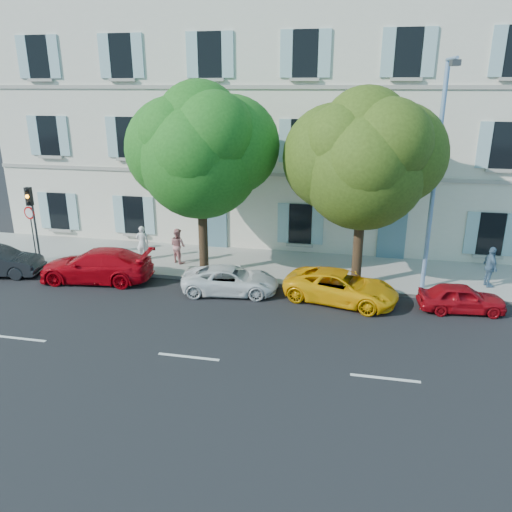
% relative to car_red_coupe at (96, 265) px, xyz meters
% --- Properties ---
extents(ground, '(90.00, 90.00, 0.00)m').
position_rel_car_red_coupe_xyz_m(ground, '(6.00, -1.38, -0.70)').
color(ground, black).
extents(sidewalk, '(36.00, 4.50, 0.15)m').
position_rel_car_red_coupe_xyz_m(sidewalk, '(6.00, 3.07, -0.63)').
color(sidewalk, '#A09E96').
rests_on(sidewalk, ground).
extents(kerb, '(36.00, 0.16, 0.16)m').
position_rel_car_red_coupe_xyz_m(kerb, '(6.00, 0.90, -0.62)').
color(kerb, '#9E998E').
rests_on(kerb, ground).
extents(building, '(28.00, 7.00, 12.00)m').
position_rel_car_red_coupe_xyz_m(building, '(6.00, 8.82, 5.30)').
color(building, silver).
rests_on(building, ground).
extents(car_red_coupe, '(5.02, 2.44, 1.41)m').
position_rel_car_red_coupe_xyz_m(car_red_coupe, '(0.00, 0.00, 0.00)').
color(car_red_coupe, '#B1050F').
rests_on(car_red_coupe, ground).
extents(car_white_coupe, '(4.11, 2.28, 1.09)m').
position_rel_car_red_coupe_xyz_m(car_white_coupe, '(6.02, -0.12, -0.16)').
color(car_white_coupe, white).
rests_on(car_white_coupe, ground).
extents(car_yellow_supercar, '(4.75, 2.98, 1.22)m').
position_rel_car_red_coupe_xyz_m(car_yellow_supercar, '(10.48, -0.10, -0.09)').
color(car_yellow_supercar, '#FFB20A').
rests_on(car_yellow_supercar, ground).
extents(car_red_hatchback, '(3.26, 1.58, 1.07)m').
position_rel_car_red_coupe_xyz_m(car_red_hatchback, '(14.94, -0.11, -0.17)').
color(car_red_hatchback, '#9C0912').
rests_on(car_red_hatchback, ground).
extents(tree_left, '(5.12, 5.12, 7.94)m').
position_rel_car_red_coupe_xyz_m(tree_left, '(4.41, 1.45, 4.55)').
color(tree_left, '#3A2819').
rests_on(tree_left, sidewalk).
extents(tree_right, '(4.98, 4.98, 7.67)m').
position_rel_car_red_coupe_xyz_m(tree_right, '(11.03, 1.46, 4.37)').
color(tree_right, '#3A2819').
rests_on(tree_right, sidewalk).
extents(traffic_light, '(0.28, 0.40, 3.56)m').
position_rel_car_red_coupe_xyz_m(traffic_light, '(-3.74, 1.34, 2.02)').
color(traffic_light, '#383A3D').
rests_on(traffic_light, sidewalk).
extents(road_sign, '(0.60, 0.16, 2.63)m').
position_rel_car_red_coupe_xyz_m(road_sign, '(-3.98, 1.48, 1.34)').
color(road_sign, '#383A3D').
rests_on(road_sign, sidewalk).
extents(street_lamp, '(0.31, 1.88, 8.85)m').
position_rel_car_red_coupe_xyz_m(street_lamp, '(13.74, 1.48, 4.46)').
color(street_lamp, '#7293BF').
rests_on(street_lamp, sidewalk).
extents(pedestrian_a, '(0.68, 0.53, 1.65)m').
position_rel_car_red_coupe_xyz_m(pedestrian_a, '(0.99, 2.64, 0.27)').
color(pedestrian_a, silver).
rests_on(pedestrian_a, sidewalk).
extents(pedestrian_b, '(1.00, 0.94, 1.65)m').
position_rel_car_red_coupe_xyz_m(pedestrian_b, '(2.79, 2.57, 0.27)').
color(pedestrian_b, tan).
rests_on(pedestrian_b, sidewalk).
extents(pedestrian_c, '(0.64, 1.07, 1.71)m').
position_rel_car_red_coupe_xyz_m(pedestrian_c, '(16.41, 2.32, 0.30)').
color(pedestrian_c, '#486985').
rests_on(pedestrian_c, sidewalk).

